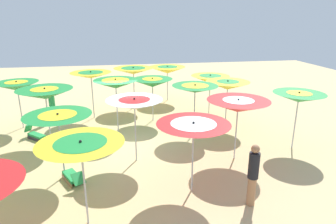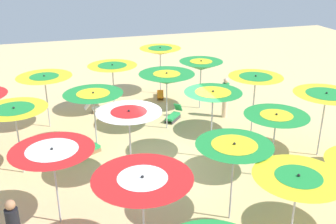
# 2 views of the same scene
# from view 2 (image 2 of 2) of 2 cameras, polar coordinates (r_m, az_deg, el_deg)

# --- Properties ---
(ground) EXTENTS (43.29, 43.29, 0.04)m
(ground) POSITION_cam_2_polar(r_m,az_deg,el_deg) (14.10, 0.92, -7.43)
(ground) COLOR #D1B57F
(beach_umbrella_1) EXTENTS (2.24, 2.24, 2.42)m
(beach_umbrella_1) POSITION_cam_2_polar(r_m,az_deg,el_deg) (14.77, 21.51, 1.81)
(beach_umbrella_1) COLOR #B2B2B7
(beach_umbrella_1) RESTS_ON ground
(beach_umbrella_2) EXTENTS (2.08, 2.08, 2.50)m
(beach_umbrella_2) POSITION_cam_2_polar(r_m,az_deg,el_deg) (15.68, 12.32, 4.43)
(beach_umbrella_2) COLOR #B2B2B7
(beach_umbrella_2) RESTS_ON ground
(beach_umbrella_3) EXTENTS (1.97, 1.97, 2.32)m
(beach_umbrella_3) POSITION_cam_2_polar(r_m,az_deg,el_deg) (18.23, 4.71, 6.59)
(beach_umbrella_3) COLOR #B2B2B7
(beach_umbrella_3) RESTS_ON ground
(beach_umbrella_4) EXTENTS (2.06, 2.06, 2.43)m
(beach_umbrella_4) POSITION_cam_2_polar(r_m,az_deg,el_deg) (20.13, -1.11, 8.62)
(beach_umbrella_4) COLOR #B2B2B7
(beach_umbrella_4) RESTS_ON ground
(beach_umbrella_6) EXTENTS (2.02, 2.02, 2.25)m
(beach_umbrella_6) POSITION_cam_2_polar(r_m,az_deg,el_deg) (12.89, 15.07, -1.25)
(beach_umbrella_6) COLOR #B2B2B7
(beach_umbrella_6) RESTS_ON ground
(beach_umbrella_7) EXTENTS (1.97, 1.97, 2.54)m
(beach_umbrella_7) POSITION_cam_2_polar(r_m,az_deg,el_deg) (13.65, 6.39, 2.12)
(beach_umbrella_7) COLOR #B2B2B7
(beach_umbrella_7) RESTS_ON ground
(beach_umbrella_8) EXTENTS (2.23, 2.23, 2.42)m
(beach_umbrella_8) POSITION_cam_2_polar(r_m,az_deg,el_deg) (15.98, -0.18, 4.76)
(beach_umbrella_8) COLOR #B2B2B7
(beach_umbrella_8) RESTS_ON ground
(beach_umbrella_9) EXTENTS (2.18, 2.18, 2.25)m
(beach_umbrella_9) POSITION_cam_2_polar(r_m,az_deg,el_deg) (17.91, -7.90, 6.13)
(beach_umbrella_9) COLOR #B2B2B7
(beach_umbrella_9) RESTS_ON ground
(beach_umbrella_10) EXTENTS (2.07, 2.07, 2.31)m
(beach_umbrella_10) POSITION_cam_2_polar(r_m,az_deg,el_deg) (9.61, 17.93, -9.65)
(beach_umbrella_10) COLOR #B2B2B7
(beach_umbrella_10) RESTS_ON ground
(beach_umbrella_11) EXTENTS (2.03, 2.03, 2.35)m
(beach_umbrella_11) POSITION_cam_2_polar(r_m,az_deg,el_deg) (10.55, 9.37, -5.35)
(beach_umbrella_11) COLOR #B2B2B7
(beach_umbrella_11) RESTS_ON ground
(beach_umbrella_12) EXTENTS (2.02, 2.02, 2.44)m
(beach_umbrella_12) POSITION_cam_2_polar(r_m,az_deg,el_deg) (12.26, -5.55, -0.70)
(beach_umbrella_12) COLOR #B2B2B7
(beach_umbrella_12) RESTS_ON ground
(beach_umbrella_13) EXTENTS (2.13, 2.13, 2.26)m
(beach_umbrella_13) POSITION_cam_2_polar(r_m,az_deg,el_deg) (14.50, -10.55, 2.03)
(beach_umbrella_13) COLOR #B2B2B7
(beach_umbrella_13) RESTS_ON ground
(beach_umbrella_14) EXTENTS (2.22, 2.22, 2.26)m
(beach_umbrella_14) POSITION_cam_2_polar(r_m,az_deg,el_deg) (16.91, -17.13, 4.33)
(beach_umbrella_14) COLOR #B2B2B7
(beach_umbrella_14) RESTS_ON ground
(beach_umbrella_16) EXTENTS (2.27, 2.27, 2.37)m
(beach_umbrella_16) POSITION_cam_2_polar(r_m,az_deg,el_deg) (9.02, -3.61, -10.47)
(beach_umbrella_16) COLOR #B2B2B7
(beach_umbrella_16) RESTS_ON ground
(beach_umbrella_17) EXTENTS (2.18, 2.18, 2.28)m
(beach_umbrella_17) POSITION_cam_2_polar(r_m,az_deg,el_deg) (10.73, -16.07, -5.93)
(beach_umbrella_17) COLOR #B2B2B7
(beach_umbrella_17) RESTS_ON ground
(beach_umbrella_18) EXTENTS (2.10, 2.10, 2.36)m
(beach_umbrella_18) POSITION_cam_2_polar(r_m,az_deg,el_deg) (13.53, -20.97, -0.17)
(beach_umbrella_18) COLOR #B2B2B7
(beach_umbrella_18) RESTS_ON ground
(lounger_0) EXTENTS (0.39, 1.33, 0.60)m
(lounger_0) POSITION_cam_2_polar(r_m,az_deg,el_deg) (18.56, -9.55, 0.59)
(lounger_0) COLOR olive
(lounger_0) RESTS_ON ground
(lounger_1) EXTENTS (1.27, 0.61, 0.56)m
(lounger_1) POSITION_cam_2_polar(r_m,az_deg,el_deg) (20.03, -1.11, 2.52)
(lounger_1) COLOR olive
(lounger_1) RESTS_ON ground
(lounger_2) EXTENTS (1.07, 1.02, 0.61)m
(lounger_2) POSITION_cam_2_polar(r_m,az_deg,el_deg) (17.47, 0.80, -0.50)
(lounger_2) COLOR #333338
(lounger_2) RESTS_ON ground
(lounger_3) EXTENTS (0.90, 1.24, 0.52)m
(lounger_3) POSITION_cam_2_polar(r_m,az_deg,el_deg) (14.89, -11.58, -5.25)
(lounger_3) COLOR olive
(lounger_3) RESTS_ON ground
(beachgoer_0) EXTENTS (0.30, 0.30, 1.80)m
(beachgoer_0) POSITION_cam_2_polar(r_m,az_deg,el_deg) (17.68, 8.14, 2.16)
(beachgoer_0) COLOR beige
(beachgoer_0) RESTS_ON ground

